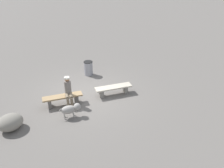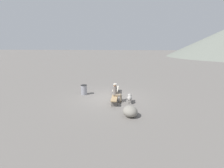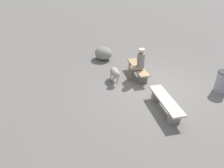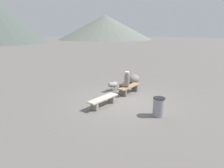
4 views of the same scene
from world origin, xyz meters
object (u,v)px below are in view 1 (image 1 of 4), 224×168
trash_bin (88,68)px  seated_person (68,90)px  bench_left (113,89)px  boulder (10,122)px  dog (71,109)px  bench_right (63,99)px

trash_bin → seated_person: bearing=60.6°
seated_person → trash_bin: seated_person is taller
bench_left → trash_bin: trash_bin is taller
boulder → dog: bearing=-179.5°
trash_bin → bench_right: bearing=55.6°
seated_person → dog: 0.99m
bench_right → dog: 1.03m
trash_bin → dog: bearing=66.1°
bench_right → seated_person: seated_person is taller
seated_person → dog: (0.08, 0.92, -0.36)m
bench_left → seated_person: 2.17m
bench_left → trash_bin: 2.57m
boulder → trash_bin: bearing=-136.6°
dog → trash_bin: bearing=66.3°
seated_person → trash_bin: bearing=-116.0°
bench_left → trash_bin: size_ratio=2.20×
bench_left → dog: size_ratio=1.98×
bench_left → bench_right: 2.38m
bench_right → trash_bin: size_ratio=2.16×
bench_left → bench_right: size_ratio=1.02×
dog → seated_person: bearing=85.1°
bench_right → bench_left: bearing=-177.7°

